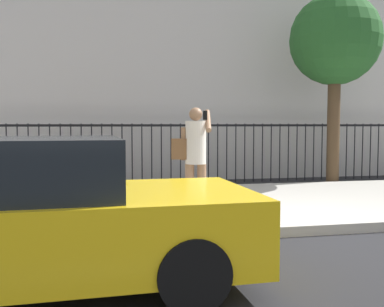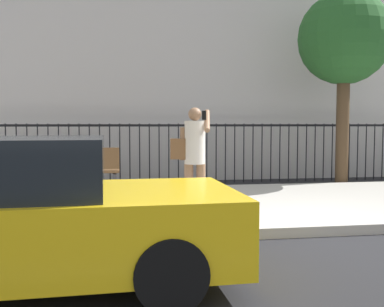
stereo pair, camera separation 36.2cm
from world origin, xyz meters
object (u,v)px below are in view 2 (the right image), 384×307
Objects in this scene: pedestrian_on_phone at (193,151)px; street_tree_near at (344,40)px; taxi_yellow at (14,216)px; street_bench at (80,169)px.

street_tree_near is (4.30, 3.20, 2.51)m from pedestrian_on_phone.
street_tree_near is at bearing 42.78° from taxi_yellow.
street_bench is at bearing -170.73° from street_tree_near.
pedestrian_on_phone is 3.00m from street_bench.
pedestrian_on_phone is at bearing -47.09° from street_bench.
pedestrian_on_phone is (2.19, 2.80, 0.44)m from taxi_yellow.
taxi_yellow reaches higher than street_bench.
taxi_yellow is 2.66× the size of street_bench.
pedestrian_on_phone is 0.35× the size of street_tree_near.
street_bench is at bearing 132.91° from pedestrian_on_phone.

